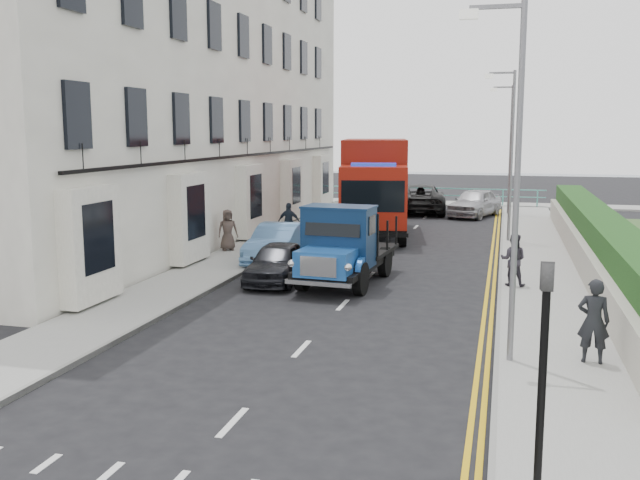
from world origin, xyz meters
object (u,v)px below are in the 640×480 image
(lamp_mid, at_px, (509,146))
(pedestrian_east_near, at_px, (594,321))
(lamp_far, at_px, (508,142))
(bedford_lorry, at_px, (340,250))
(lamp_near, at_px, (511,164))
(parked_car_front, at_px, (277,262))
(red_lorry, at_px, (375,184))

(lamp_mid, bearing_deg, pedestrian_east_near, -83.94)
(lamp_mid, xyz_separation_m, pedestrian_east_near, (1.67, -15.76, -3.04))
(lamp_far, distance_m, bedford_lorry, 20.60)
(lamp_mid, height_order, pedestrian_east_near, lamp_mid)
(lamp_near, height_order, parked_car_front, lamp_near)
(parked_car_front, bearing_deg, lamp_near, -46.03)
(red_lorry, relative_size, parked_car_front, 2.31)
(lamp_far, distance_m, parked_car_front, 21.06)
(red_lorry, bearing_deg, parked_car_front, -105.11)
(pedestrian_east_near, bearing_deg, lamp_mid, -79.93)
(bedford_lorry, height_order, parked_car_front, bedford_lorry)
(red_lorry, bearing_deg, lamp_far, 48.17)
(lamp_far, relative_size, parked_car_front, 1.93)
(red_lorry, height_order, parked_car_front, red_lorry)
(lamp_far, bearing_deg, parked_car_front, -109.03)
(lamp_near, distance_m, parked_car_front, 9.88)
(lamp_mid, relative_size, pedestrian_east_near, 4.18)
(bedford_lorry, bearing_deg, lamp_far, 81.38)
(lamp_far, relative_size, red_lorry, 0.84)
(lamp_near, relative_size, bedford_lorry, 1.34)
(bedford_lorry, xyz_separation_m, parked_car_front, (-2.04, 0.18, -0.49))
(red_lorry, distance_m, parked_car_front, 10.89)
(parked_car_front, xyz_separation_m, pedestrian_east_near, (8.45, -6.10, 0.34))
(lamp_mid, bearing_deg, red_lorry, 169.46)
(parked_car_front, relative_size, pedestrian_east_near, 2.17)
(lamp_near, distance_m, red_lorry, 18.07)
(red_lorry, bearing_deg, lamp_mid, -19.88)
(lamp_near, xyz_separation_m, parked_car_front, (-6.78, 6.35, -3.38))
(lamp_far, xyz_separation_m, parked_car_front, (-6.78, -19.65, -3.38))
(red_lorry, bearing_deg, pedestrian_east_near, -75.67)
(lamp_near, xyz_separation_m, bedford_lorry, (-4.74, 6.17, -2.89))
(lamp_far, bearing_deg, red_lorry, -122.49)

